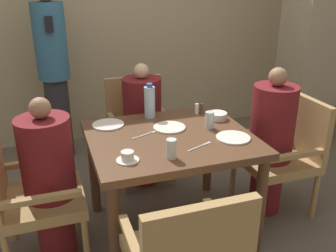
{
  "coord_description": "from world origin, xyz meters",
  "views": [
    {
      "loc": [
        -0.74,
        -2.14,
        1.74
      ],
      "look_at": [
        0.0,
        0.05,
        0.79
      ],
      "focal_mm": 40.0,
      "sensor_mm": 36.0,
      "label": 1
    }
  ],
  "objects": [
    {
      "name": "plate_main_right",
      "position": [
        -0.36,
        0.31,
        0.75
      ],
      "size": [
        0.22,
        0.22,
        0.01
      ],
      "color": "white",
      "rests_on": "dining_table"
    },
    {
      "name": "plate_main_left",
      "position": [
        0.04,
        0.12,
        0.75
      ],
      "size": [
        0.22,
        0.22,
        0.01
      ],
      "color": "white",
      "rests_on": "dining_table"
    },
    {
      "name": "salt_shaker",
      "position": [
        0.33,
        0.33,
        0.79
      ],
      "size": [
        0.03,
        0.03,
        0.08
      ],
      "color": "white",
      "rests_on": "dining_table"
    },
    {
      "name": "wall_back",
      "position": [
        0.0,
        1.89,
        1.4
      ],
      "size": [
        8.0,
        0.06,
        2.8
      ],
      "color": "tan",
      "rests_on": "ground_plane"
    },
    {
      "name": "diner_in_left_chair",
      "position": [
        -0.79,
        0.0,
        0.56
      ],
      "size": [
        0.32,
        0.32,
        1.09
      ],
      "color": "maroon",
      "rests_on": "ground_plane"
    },
    {
      "name": "chair_left_side",
      "position": [
        -0.93,
        0.0,
        0.49
      ],
      "size": [
        0.51,
        0.51,
        0.89
      ],
      "color": "#A88451",
      "rests_on": "ground_plane"
    },
    {
      "name": "glass_tall_mid",
      "position": [
        0.3,
        0.04,
        0.8
      ],
      "size": [
        0.06,
        0.06,
        0.12
      ],
      "color": "silver",
      "rests_on": "dining_table"
    },
    {
      "name": "fork_beside_plate",
      "position": [
        -0.15,
        0.06,
        0.75
      ],
      "size": [
        0.18,
        0.08,
        0.0
      ],
      "color": "silver",
      "rests_on": "dining_table"
    },
    {
      "name": "standing_host",
      "position": [
        -0.65,
        1.48,
        0.93
      ],
      "size": [
        0.29,
        0.33,
        1.73
      ],
      "color": "#2D2D33",
      "rests_on": "ground_plane"
    },
    {
      "name": "teacup_with_saucer",
      "position": [
        -0.35,
        -0.26,
        0.77
      ],
      "size": [
        0.13,
        0.13,
        0.06
      ],
      "color": "white",
      "rests_on": "dining_table"
    },
    {
      "name": "chair_far_side",
      "position": [
        0.0,
        0.86,
        0.49
      ],
      "size": [
        0.51,
        0.51,
        0.89
      ],
      "color": "#A88451",
      "rests_on": "ground_plane"
    },
    {
      "name": "plate_dessert_center",
      "position": [
        0.37,
        -0.18,
        0.75
      ],
      "size": [
        0.22,
        0.22,
        0.01
      ],
      "color": "white",
      "rests_on": "dining_table"
    },
    {
      "name": "water_bottle",
      "position": [
        -0.03,
        0.37,
        0.87
      ],
      "size": [
        0.08,
        0.08,
        0.26
      ],
      "color": "silver",
      "rests_on": "dining_table"
    },
    {
      "name": "diner_in_right_chair",
      "position": [
        0.79,
        0.0,
        0.59
      ],
      "size": [
        0.32,
        0.32,
        1.14
      ],
      "color": "maroon",
      "rests_on": "ground_plane"
    },
    {
      "name": "glass_tall_near",
      "position": [
        -0.1,
        -0.31,
        0.8
      ],
      "size": [
        0.06,
        0.06,
        0.12
      ],
      "color": "silver",
      "rests_on": "dining_table"
    },
    {
      "name": "pillar_stone",
      "position": [
        1.89,
        1.06,
        1.35
      ],
      "size": [
        0.47,
        0.47,
        2.7
      ],
      "color": "tan",
      "rests_on": "ground_plane"
    },
    {
      "name": "knife_beside_plate",
      "position": [
        0.12,
        -0.22,
        0.75
      ],
      "size": [
        0.19,
        0.09,
        0.0
      ],
      "color": "silver",
      "rests_on": "dining_table"
    },
    {
      "name": "pepper_shaker",
      "position": [
        0.36,
        0.33,
        0.78
      ],
      "size": [
        0.03,
        0.03,
        0.08
      ],
      "color": "#4C3D2D",
      "rests_on": "dining_table"
    },
    {
      "name": "dining_table",
      "position": [
        0.0,
        0.0,
        0.64
      ],
      "size": [
        1.07,
        0.93,
        0.74
      ],
      "color": "brown",
      "rests_on": "ground_plane"
    },
    {
      "name": "ground_plane",
      "position": [
        0.0,
        0.0,
        0.0
      ],
      "size": [
        16.0,
        16.0,
        0.0
      ],
      "primitive_type": "plane",
      "color": "#60564C"
    },
    {
      "name": "bowl_small",
      "position": [
        0.43,
        0.18,
        0.77
      ],
      "size": [
        0.14,
        0.14,
        0.05
      ],
      "color": "white",
      "rests_on": "dining_table"
    },
    {
      "name": "diner_in_far_chair",
      "position": [
        -0.0,
        0.72,
        0.55
      ],
      "size": [
        0.32,
        0.32,
        1.08
      ],
      "color": "maroon",
      "rests_on": "ground_plane"
    },
    {
      "name": "chair_right_side",
      "position": [
        0.93,
        0.0,
        0.49
      ],
      "size": [
        0.51,
        0.51,
        0.89
      ],
      "color": "#A88451",
      "rests_on": "ground_plane"
    }
  ]
}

